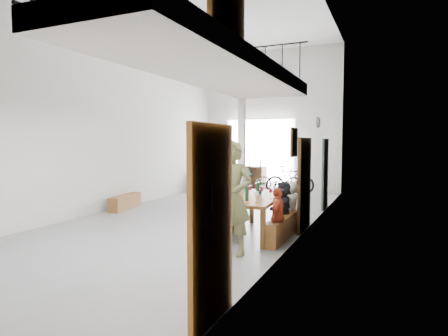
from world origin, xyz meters
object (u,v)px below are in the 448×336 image
at_px(tasting_table, 257,200).
at_px(bicycle_near, 279,180).
at_px(side_bench, 125,202).
at_px(serving_counter, 244,178).
at_px(bench_inner, 224,221).
at_px(oak_barrel, 201,181).
at_px(host_standing, 232,198).

xyz_separation_m(tasting_table, bicycle_near, (-1.40, 6.70, -0.26)).
height_order(side_bench, serving_counter, serving_counter).
distance_m(bench_inner, serving_counter, 7.17).
bearing_deg(oak_barrel, bicycle_near, 22.31).
relative_size(oak_barrel, host_standing, 0.43).
xyz_separation_m(side_bench, serving_counter, (1.53, 5.49, 0.27)).
bearing_deg(bicycle_near, oak_barrel, 102.87).
bearing_deg(bench_inner, bicycle_near, 87.71).
height_order(side_bench, oak_barrel, oak_barrel).
bearing_deg(side_bench, host_standing, -31.59).
relative_size(bench_inner, oak_barrel, 2.35).
bearing_deg(side_bench, bicycle_near, 61.22).
bearing_deg(serving_counter, tasting_table, -60.84).
height_order(host_standing, bicycle_near, host_standing).
distance_m(tasting_table, host_standing, 1.50).
relative_size(host_standing, bicycle_near, 1.12).
height_order(tasting_table, serving_counter, serving_counter).
bearing_deg(bench_inner, oak_barrel, 113.63).
height_order(bench_inner, side_bench, bench_inner).
bearing_deg(oak_barrel, bench_inner, -58.22).
height_order(tasting_table, oak_barrel, oak_barrel).
bearing_deg(bench_inner, host_standing, -68.95).
bearing_deg(bicycle_near, serving_counter, 78.59).
xyz_separation_m(bench_inner, host_standing, (0.78, -1.40, 0.74)).
relative_size(tasting_table, bicycle_near, 1.38).
bearing_deg(tasting_table, bicycle_near, 98.60).
bearing_deg(bench_inner, tasting_table, -1.85).
relative_size(tasting_table, oak_barrel, 2.88).
height_order(tasting_table, host_standing, host_standing).
distance_m(oak_barrel, serving_counter, 1.80).
bearing_deg(bicycle_near, host_standing, -179.20).
distance_m(host_standing, bicycle_near, 8.33).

